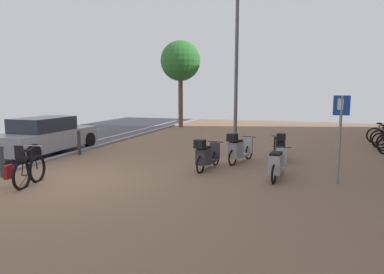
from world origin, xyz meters
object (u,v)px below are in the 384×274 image
(bicycle_rack_10, at_px, (383,135))
(scooter_extra, at_px, (238,149))
(parked_car_near, at_px, (46,136))
(street_tree, at_px, (180,61))
(scooter_mid, at_px, (280,147))
(lamp_post, at_px, (236,62))
(bollard_far, at_px, (79,143))
(scooter_near, at_px, (206,155))
(bollard_near, at_px, (2,162))
(bicycle_foreground, at_px, (27,170))
(parking_sign, at_px, (340,129))
(scooter_far, at_px, (277,165))

(bicycle_rack_10, distance_m, scooter_extra, 8.43)
(parked_car_near, relative_size, street_tree, 0.78)
(parked_car_near, bearing_deg, scooter_mid, 7.96)
(lamp_post, xyz_separation_m, bollard_far, (-5.31, -3.16, -3.07))
(scooter_extra, bearing_deg, scooter_near, -120.68)
(scooter_mid, bearing_deg, parked_car_near, -172.04)
(scooter_extra, relative_size, bollard_near, 2.01)
(bollard_near, bearing_deg, bicycle_rack_10, 41.50)
(bollard_far, bearing_deg, parked_car_near, -179.76)
(lamp_post, bearing_deg, bollard_far, -149.26)
(street_tree, bearing_deg, scooter_extra, -60.95)
(scooter_mid, height_order, bollard_near, scooter_mid)
(bicycle_foreground, height_order, scooter_mid, bicycle_foreground)
(bicycle_rack_10, xyz_separation_m, scooter_near, (-6.32, -7.63, 0.10))
(bicycle_foreground, bearing_deg, street_tree, 93.64)
(scooter_near, bearing_deg, bicycle_rack_10, 50.38)
(bicycle_foreground, bearing_deg, scooter_near, 37.96)
(bicycle_foreground, height_order, scooter_extra, bicycle_foreground)
(bollard_near, bearing_deg, scooter_mid, 33.13)
(scooter_mid, xyz_separation_m, parking_sign, (1.62, -2.61, 0.96))
(scooter_near, bearing_deg, street_tree, 112.98)
(bicycle_rack_10, height_order, scooter_near, scooter_near)
(bicycle_rack_10, xyz_separation_m, scooter_far, (-4.18, -8.13, 0.06))
(scooter_near, bearing_deg, bollard_far, 169.46)
(scooter_far, bearing_deg, scooter_extra, 127.56)
(parking_sign, bearing_deg, scooter_far, -177.65)
(bicycle_rack_10, xyz_separation_m, bollard_near, (-11.50, -10.17, 0.08))
(street_tree, bearing_deg, bicycle_rack_10, -18.09)
(scooter_near, relative_size, bollard_far, 1.88)
(scooter_far, distance_m, parked_car_near, 8.93)
(scooter_far, bearing_deg, bicycle_foreground, -157.20)
(scooter_mid, distance_m, scooter_extra, 1.56)
(scooter_mid, distance_m, lamp_post, 4.10)
(bicycle_rack_10, bearing_deg, bollard_far, -149.88)
(scooter_far, bearing_deg, parking_sign, 2.35)
(lamp_post, bearing_deg, bicycle_foreground, -119.26)
(scooter_mid, height_order, parked_car_near, parked_car_near)
(scooter_extra, distance_m, lamp_post, 4.21)
(scooter_mid, bearing_deg, scooter_near, -133.20)
(scooter_far, xyz_separation_m, lamp_post, (-2.00, 4.62, 3.10))
(bicycle_foreground, distance_m, scooter_near, 4.90)
(bicycle_rack_10, relative_size, parked_car_near, 0.32)
(scooter_mid, bearing_deg, lamp_post, 134.46)
(scooter_near, bearing_deg, scooter_far, -13.07)
(scooter_far, distance_m, street_tree, 14.15)
(bicycle_foreground, distance_m, street_tree, 14.80)
(bicycle_foreground, distance_m, scooter_extra, 6.32)
(scooter_mid, relative_size, parking_sign, 0.78)
(bicycle_foreground, xyz_separation_m, scooter_mid, (5.91, 5.19, 0.06))
(street_tree, relative_size, bollard_far, 6.09)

